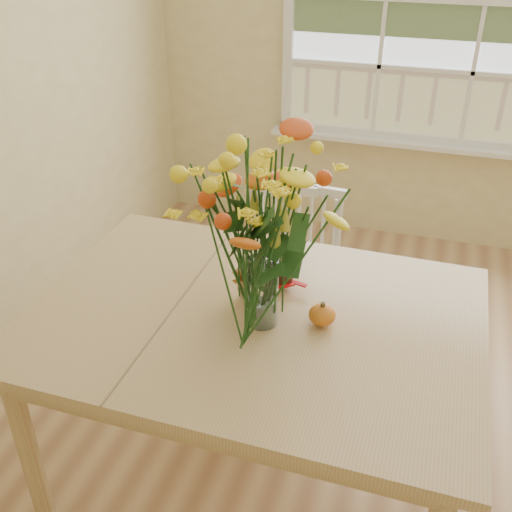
% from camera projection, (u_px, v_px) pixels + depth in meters
% --- Properties ---
extents(floor, '(4.00, 4.50, 0.01)m').
position_uv_depth(floor, '(416.00, 512.00, 2.32)').
color(floor, '#A67750').
rests_on(floor, ground).
extents(wall_back, '(4.00, 0.02, 2.70)m').
position_uv_depth(wall_back, '(479.00, 37.00, 3.46)').
color(wall_back, '#D6C388').
rests_on(wall_back, floor).
extents(window, '(2.42, 0.12, 1.74)m').
position_uv_depth(window, '(486.00, 4.00, 3.34)').
color(window, silver).
rests_on(window, wall_back).
extents(dining_table, '(1.54, 1.10, 0.82)m').
position_uv_depth(dining_table, '(254.00, 335.00, 2.10)').
color(dining_table, tan).
rests_on(dining_table, floor).
extents(windsor_chair, '(0.49, 0.48, 0.90)m').
position_uv_depth(windsor_chair, '(296.00, 274.00, 2.84)').
color(windsor_chair, white).
rests_on(windsor_chair, floor).
extents(flower_vase, '(0.50, 0.50, 0.59)m').
position_uv_depth(flower_vase, '(262.00, 228.00, 1.83)').
color(flower_vase, white).
rests_on(flower_vase, dining_table).
extents(pumpkin, '(0.09, 0.09, 0.07)m').
position_uv_depth(pumpkin, '(322.00, 316.00, 1.98)').
color(pumpkin, '#C15916').
rests_on(pumpkin, dining_table).
extents(turkey_figurine, '(0.09, 0.07, 0.11)m').
position_uv_depth(turkey_figurine, '(249.00, 289.00, 2.10)').
color(turkey_figurine, '#CCB78C').
rests_on(turkey_figurine, dining_table).
extents(dark_gourd, '(0.13, 0.08, 0.07)m').
position_uv_depth(dark_gourd, '(282.00, 279.00, 2.17)').
color(dark_gourd, '#38160F').
rests_on(dark_gourd, dining_table).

